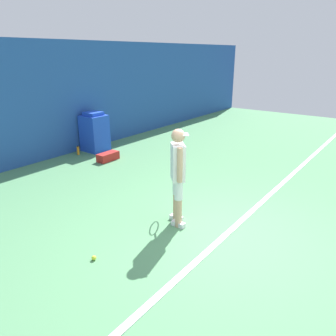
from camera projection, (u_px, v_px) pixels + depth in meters
ground_plane at (224, 239)px, 5.18m from camera, size 24.00×24.00×0.00m
back_wall at (12, 106)px, 7.97m from camera, size 24.00×0.10×3.12m
court_baseline at (222, 238)px, 5.20m from camera, size 21.60×0.10×0.01m
tennis_player at (178, 173)px, 5.37m from camera, size 0.74×0.72×1.66m
tennis_ball at (94, 258)px, 4.65m from camera, size 0.07×0.07×0.07m
covered_chair at (95, 132)px, 9.69m from camera, size 0.64×0.66×1.16m
equipment_bag at (108, 157)px, 8.92m from camera, size 0.62×0.28×0.22m
water_bottle at (78, 151)px, 9.43m from camera, size 0.07×0.07×0.26m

